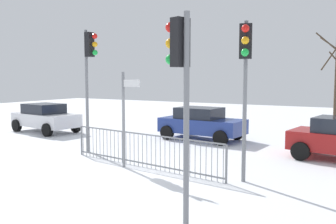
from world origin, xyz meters
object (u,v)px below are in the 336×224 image
(direction_sign_post, at_px, (125,114))
(car_blue_mid, at_px, (201,123))
(traffic_light_mid_left, at_px, (181,71))
(bare_tree_left, at_px, (336,79))
(traffic_light_rear_left, at_px, (245,65))
(car_white_near, at_px, (45,117))
(traffic_light_foreground_right, at_px, (89,63))

(direction_sign_post, relative_size, car_blue_mid, 0.77)
(traffic_light_mid_left, distance_m, bare_tree_left, 14.85)
(traffic_light_rear_left, distance_m, car_white_near, 12.82)
(direction_sign_post, height_order, car_white_near, direction_sign_post)
(traffic_light_rear_left, height_order, bare_tree_left, bare_tree_left)
(traffic_light_rear_left, height_order, car_white_near, traffic_light_rear_left)
(traffic_light_rear_left, height_order, direction_sign_post, traffic_light_rear_left)
(traffic_light_mid_left, relative_size, bare_tree_left, 0.78)
(traffic_light_mid_left, height_order, bare_tree_left, bare_tree_left)
(car_white_near, bearing_deg, car_blue_mid, 20.74)
(car_blue_mid, distance_m, bare_tree_left, 7.80)
(traffic_light_mid_left, bearing_deg, traffic_light_rear_left, 13.55)
(traffic_light_mid_left, distance_m, direction_sign_post, 4.98)
(traffic_light_mid_left, relative_size, car_blue_mid, 1.03)
(bare_tree_left, bearing_deg, direction_sign_post, -112.06)
(direction_sign_post, bearing_deg, bare_tree_left, 79.20)
(direction_sign_post, bearing_deg, traffic_light_mid_left, -29.05)
(car_blue_mid, relative_size, car_white_near, 0.98)
(traffic_light_rear_left, distance_m, car_blue_mid, 7.40)
(traffic_light_rear_left, xyz_separation_m, direction_sign_post, (-3.78, -0.22, -1.48))
(bare_tree_left, bearing_deg, traffic_light_foreground_right, -125.23)
(traffic_light_foreground_right, bearing_deg, car_white_near, -119.82)
(traffic_light_mid_left, height_order, car_blue_mid, traffic_light_mid_left)
(direction_sign_post, relative_size, car_white_near, 0.75)
(direction_sign_post, xyz_separation_m, car_blue_mid, (-0.20, 5.99, -0.92))
(direction_sign_post, bearing_deg, traffic_light_rear_left, 14.64)
(traffic_light_mid_left, height_order, car_white_near, traffic_light_mid_left)
(direction_sign_post, xyz_separation_m, bare_tree_left, (4.74, 11.70, 1.05))
(traffic_light_mid_left, relative_size, traffic_light_rear_left, 0.93)
(car_white_near, distance_m, bare_tree_left, 15.20)
(traffic_light_foreground_right, xyz_separation_m, bare_tree_left, (7.35, 10.40, -0.63))
(direction_sign_post, bearing_deg, traffic_light_foreground_right, 164.91)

